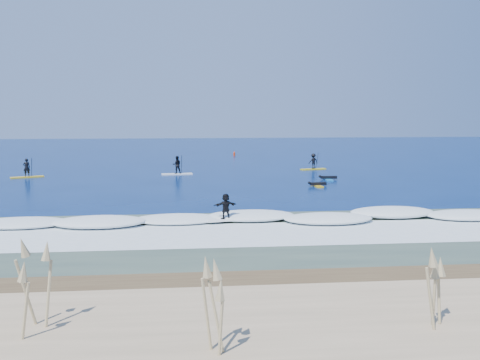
{
  "coord_description": "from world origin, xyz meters",
  "views": [
    {
      "loc": [
        -2.45,
        -37.96,
        5.88
      ],
      "look_at": [
        1.6,
        2.77,
        0.6
      ],
      "focal_mm": 40.0,
      "sensor_mm": 36.0,
      "label": 1
    }
  ],
  "objects": [
    {
      "name": "sup_paddler_right",
      "position": [
        10.28,
        14.92,
        0.73
      ],
      "size": [
        2.75,
        1.32,
        1.87
      ],
      "rotation": [
        0.0,
        0.0,
        0.26
      ],
      "color": "gold",
      "rests_on": "ground"
    },
    {
      "name": "breaking_wave",
      "position": [
        0.0,
        -10.0,
        0.0
      ],
      "size": [
        40.0,
        6.0,
        0.3
      ],
      "primitive_type": "cube",
      "color": "white",
      "rests_on": "ground"
    },
    {
      "name": "whitewater",
      "position": [
        0.0,
        -13.0,
        0.0
      ],
      "size": [
        34.0,
        5.0,
        0.02
      ],
      "primitive_type": "cube",
      "color": "silver",
      "rests_on": "ground"
    },
    {
      "name": "wave_surfer",
      "position": [
        -0.46,
        -10.35,
        0.82
      ],
      "size": [
        2.08,
        1.02,
        1.45
      ],
      "rotation": [
        0.0,
        0.0,
        0.25
      ],
      "color": "white",
      "rests_on": "breaking_wave"
    },
    {
      "name": "prone_paddler_far",
      "position": [
        9.63,
        6.8,
        0.14
      ],
      "size": [
        1.6,
        2.03,
        0.42
      ],
      "rotation": [
        0.0,
        0.0,
        1.54
      ],
      "color": "#1A79C3",
      "rests_on": "ground"
    },
    {
      "name": "sup_paddler_center",
      "position": [
        -3.41,
        11.98,
        0.75
      ],
      "size": [
        2.92,
        1.07,
        2.0
      ],
      "rotation": [
        0.0,
        0.0,
        0.13
      ],
      "color": "white",
      "rests_on": "ground"
    },
    {
      "name": "dune_grass",
      "position": [
        0.0,
        -27.0,
        1.85
      ],
      "size": [
        40.0,
        4.0,
        1.7
      ],
      "primitive_type": null,
      "color": "tan",
      "rests_on": "dune"
    },
    {
      "name": "ground",
      "position": [
        0.0,
        0.0,
        0.0
      ],
      "size": [
        160.0,
        160.0,
        0.0
      ],
      "primitive_type": "plane",
      "color": "#041B4C",
      "rests_on": "ground"
    },
    {
      "name": "shallow_water",
      "position": [
        0.0,
        -14.0,
        0.01
      ],
      "size": [
        90.0,
        13.0,
        0.01
      ],
      "primitive_type": "cube",
      "color": "#33463A",
      "rests_on": "ground"
    },
    {
      "name": "wet_sand_strip",
      "position": [
        0.0,
        -21.5,
        0.0
      ],
      "size": [
        90.0,
        5.0,
        0.08
      ],
      "primitive_type": "cube",
      "color": "#4C3723",
      "rests_on": "ground"
    },
    {
      "name": "sup_paddler_left",
      "position": [
        -16.69,
        10.97,
        0.61
      ],
      "size": [
        2.85,
        1.76,
        1.97
      ],
      "rotation": [
        0.0,
        0.0,
        0.41
      ],
      "color": "gold",
      "rests_on": "ground"
    },
    {
      "name": "marker_buoy",
      "position": [
        3.79,
        32.41,
        0.29
      ],
      "size": [
        0.28,
        0.28,
        0.67
      ],
      "rotation": [
        0.0,
        0.0,
        0.06
      ],
      "color": "red",
      "rests_on": "ground"
    },
    {
      "name": "prone_paddler_near",
      "position": [
        7.74,
        2.96,
        0.13
      ],
      "size": [
        1.51,
        1.93,
        0.4
      ],
      "rotation": [
        0.0,
        0.0,
        1.65
      ],
      "color": "gold",
      "rests_on": "ground"
    }
  ]
}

